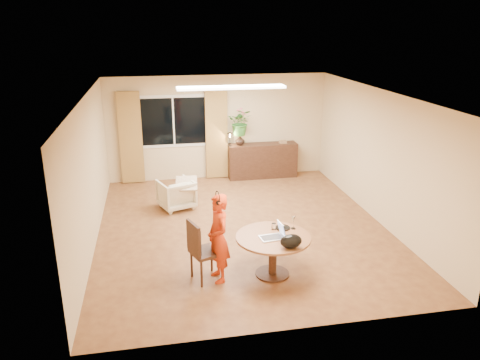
# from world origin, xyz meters

# --- Properties ---
(floor) EXTENTS (6.50, 6.50, 0.00)m
(floor) POSITION_xyz_m (0.00, 0.00, 0.00)
(floor) COLOR brown
(floor) RESTS_ON ground
(ceiling) EXTENTS (6.50, 6.50, 0.00)m
(ceiling) POSITION_xyz_m (0.00, 0.00, 2.60)
(ceiling) COLOR white
(ceiling) RESTS_ON wall_back
(wall_back) EXTENTS (5.50, 0.00, 5.50)m
(wall_back) POSITION_xyz_m (0.00, 3.25, 1.30)
(wall_back) COLOR #D2B988
(wall_back) RESTS_ON floor
(wall_left) EXTENTS (0.00, 6.50, 6.50)m
(wall_left) POSITION_xyz_m (-2.75, 0.00, 1.30)
(wall_left) COLOR #D2B988
(wall_left) RESTS_ON floor
(wall_right) EXTENTS (0.00, 6.50, 6.50)m
(wall_right) POSITION_xyz_m (2.75, 0.00, 1.30)
(wall_right) COLOR #D2B988
(wall_right) RESTS_ON floor
(window) EXTENTS (1.70, 0.03, 1.30)m
(window) POSITION_xyz_m (-1.10, 3.23, 1.50)
(window) COLOR white
(window) RESTS_ON wall_back
(curtain_left) EXTENTS (0.55, 0.08, 2.25)m
(curtain_left) POSITION_xyz_m (-2.15, 3.15, 1.15)
(curtain_left) COLOR brown
(curtain_left) RESTS_ON wall_back
(curtain_right) EXTENTS (0.55, 0.08, 2.25)m
(curtain_right) POSITION_xyz_m (-0.05, 3.15, 1.15)
(curtain_right) COLOR brown
(curtain_right) RESTS_ON wall_back
(ceiling_panel) EXTENTS (2.20, 0.35, 0.05)m
(ceiling_panel) POSITION_xyz_m (0.00, 1.20, 2.57)
(ceiling_panel) COLOR white
(ceiling_panel) RESTS_ON ceiling
(dining_table) EXTENTS (1.17, 1.17, 0.67)m
(dining_table) POSITION_xyz_m (0.13, -1.83, 0.53)
(dining_table) COLOR brown
(dining_table) RESTS_ON floor
(dining_chair) EXTENTS (0.60, 0.57, 1.00)m
(dining_chair) POSITION_xyz_m (-0.91, -1.77, 0.50)
(dining_chair) COLOR black
(dining_chair) RESTS_ON floor
(child) EXTENTS (0.57, 0.43, 1.41)m
(child) POSITION_xyz_m (-0.73, -1.81, 0.70)
(child) COLOR red
(child) RESTS_ON floor
(laptop) EXTENTS (0.40, 0.29, 0.25)m
(laptop) POSITION_xyz_m (0.09, -1.89, 0.79)
(laptop) COLOR #B7B7BC
(laptop) RESTS_ON dining_table
(tumbler) EXTENTS (0.08, 0.08, 0.10)m
(tumbler) POSITION_xyz_m (0.20, -1.58, 0.72)
(tumbler) COLOR white
(tumbler) RESTS_ON dining_table
(wine_glass) EXTENTS (0.09, 0.09, 0.22)m
(wine_glass) POSITION_xyz_m (0.52, -1.61, 0.78)
(wine_glass) COLOR white
(wine_glass) RESTS_ON dining_table
(pot_lid) EXTENTS (0.26, 0.26, 0.04)m
(pot_lid) POSITION_xyz_m (0.36, -1.58, 0.69)
(pot_lid) COLOR white
(pot_lid) RESTS_ON dining_table
(handbag) EXTENTS (0.35, 0.23, 0.22)m
(handbag) POSITION_xyz_m (0.29, -2.26, 0.78)
(handbag) COLOR black
(handbag) RESTS_ON dining_table
(armchair) EXTENTS (0.88, 0.89, 0.64)m
(armchair) POSITION_xyz_m (-1.20, 1.29, 0.32)
(armchair) COLOR #C6B29D
(armchair) RESTS_ON floor
(throw) EXTENTS (0.50, 0.59, 0.03)m
(throw) POSITION_xyz_m (-0.98, 1.20, 0.65)
(throw) COLOR beige
(throw) RESTS_ON armchair
(sideboard) EXTENTS (1.76, 0.43, 0.88)m
(sideboard) POSITION_xyz_m (1.11, 3.01, 0.44)
(sideboard) COLOR black
(sideboard) RESTS_ON floor
(vase) EXTENTS (0.28, 0.28, 0.25)m
(vase) POSITION_xyz_m (0.52, 3.01, 1.00)
(vase) COLOR black
(vase) RESTS_ON sideboard
(bouquet) EXTENTS (0.70, 0.64, 0.66)m
(bouquet) POSITION_xyz_m (0.54, 3.01, 1.46)
(bouquet) COLOR #2A5E23
(bouquet) RESTS_ON vase
(book_stack) EXTENTS (0.20, 0.16, 0.08)m
(book_stack) POSITION_xyz_m (1.64, 3.01, 0.92)
(book_stack) COLOR #92664A
(book_stack) RESTS_ON sideboard
(desk_lamp) EXTENTS (0.16, 0.16, 0.35)m
(desk_lamp) POSITION_xyz_m (0.26, 2.96, 1.05)
(desk_lamp) COLOR black
(desk_lamp) RESTS_ON sideboard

